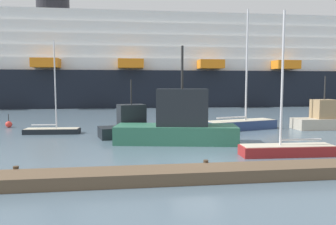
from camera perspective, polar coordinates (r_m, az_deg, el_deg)
ground_plane at (r=17.68m, az=4.94°, el=-8.87°), size 600.00×600.00×0.00m
dock_pier at (r=14.57m, az=7.76°, el=-10.82°), size 21.54×1.84×0.66m
sailboat_1 at (r=30.72m, az=13.01°, el=-1.93°), size 7.44×3.90×11.23m
sailboat_2 at (r=20.32m, az=20.77°, el=-6.06°), size 5.73×1.60×8.53m
sailboat_3 at (r=29.18m, az=-20.21°, el=-2.89°), size 4.75×1.55×8.02m
fishing_boat_0 at (r=22.94m, az=1.88°, el=-2.00°), size 9.13×4.35×7.02m
fishing_boat_1 at (r=33.89m, az=26.63°, el=-1.08°), size 6.38×2.19×5.06m
fishing_boat_2 at (r=25.95m, az=-6.23°, el=-2.34°), size 6.10×3.45×4.66m
channel_buoy_1 at (r=35.10m, az=-26.85°, el=-1.91°), size 0.62×0.62×1.32m
cruise_ship at (r=66.52m, az=-0.58°, el=8.15°), size 124.75×20.82×24.28m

